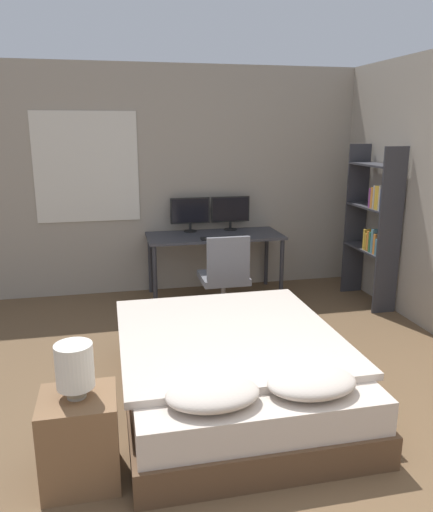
% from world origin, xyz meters
% --- Properties ---
extents(wall_back, '(12.00, 0.08, 2.70)m').
position_xyz_m(wall_back, '(-0.02, 4.22, 1.35)').
color(wall_back, '#9E9384').
rests_on(wall_back, ground_plane).
extents(bed, '(1.61, 2.05, 0.57)m').
position_xyz_m(bed, '(-0.28, 1.44, 0.25)').
color(bed, brown).
rests_on(bed, ground_plane).
extents(nightstand, '(0.43, 0.39, 0.53)m').
position_xyz_m(nightstand, '(-1.34, 0.76, 0.27)').
color(nightstand, brown).
rests_on(nightstand, ground_plane).
extents(bedside_lamp, '(0.21, 0.21, 0.32)m').
position_xyz_m(bedside_lamp, '(-1.34, 0.76, 0.72)').
color(bedside_lamp, gray).
rests_on(bedside_lamp, nightstand).
extents(desk, '(1.59, 0.68, 0.75)m').
position_xyz_m(desk, '(0.10, 3.80, 0.67)').
color(desk, '#38383D').
rests_on(desk, ground_plane).
extents(monitor_left, '(0.48, 0.16, 0.41)m').
position_xyz_m(monitor_left, '(-0.15, 4.04, 0.99)').
color(monitor_left, black).
rests_on(monitor_left, desk).
extents(monitor_right, '(0.48, 0.16, 0.41)m').
position_xyz_m(monitor_right, '(0.35, 4.04, 0.99)').
color(monitor_right, black).
rests_on(monitor_right, desk).
extents(keyboard, '(0.41, 0.13, 0.02)m').
position_xyz_m(keyboard, '(0.10, 3.57, 0.76)').
color(keyboard, black).
rests_on(keyboard, desk).
extents(computer_mouse, '(0.07, 0.05, 0.04)m').
position_xyz_m(computer_mouse, '(0.39, 3.57, 0.77)').
color(computer_mouse, black).
rests_on(computer_mouse, desk).
extents(office_chair, '(0.52, 0.52, 0.91)m').
position_xyz_m(office_chair, '(0.05, 3.09, 0.37)').
color(office_chair, black).
rests_on(office_chair, ground_plane).
extents(bookshelf, '(0.27, 0.78, 1.80)m').
position_xyz_m(bookshelf, '(1.80, 3.13, 0.99)').
color(bookshelf, '#333338').
rests_on(bookshelf, ground_plane).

